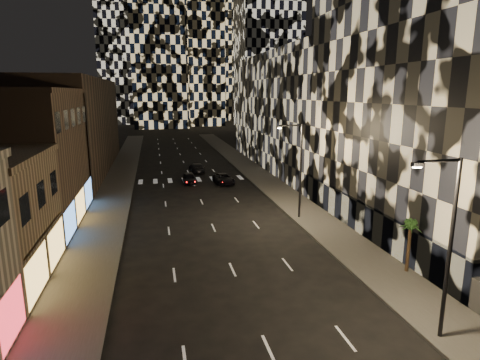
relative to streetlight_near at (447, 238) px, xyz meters
name	(u,v)px	position (x,y,z in m)	size (l,w,h in m)	color
sidewalk_left	(118,182)	(-18.35, 40.00, -5.28)	(4.00, 120.00, 0.15)	#47443F
sidewalk_right	(260,176)	(1.65, 40.00, -5.28)	(4.00, 120.00, 0.15)	#47443F
curb_left	(134,182)	(-16.25, 40.00, -5.28)	(0.20, 120.00, 0.15)	#4C4C47
curb_right	(246,177)	(-0.45, 40.00, -5.28)	(0.20, 120.00, 0.15)	#4C4C47
retail_brown	(18,161)	(-25.35, 23.50, 0.65)	(10.00, 15.00, 12.00)	#4E3B2C
retail_filler_left	(72,126)	(-25.35, 50.00, 1.65)	(10.00, 40.00, 14.00)	#4E3B2C
midrise_right	(453,105)	(11.65, 14.50, 5.65)	(16.00, 25.00, 22.00)	#232326
midrise_base	(363,218)	(3.95, 14.50, -3.85)	(0.60, 25.00, 3.00)	#383838
midrise_filler_right	(309,111)	(11.65, 47.00, 3.65)	(16.00, 40.00, 18.00)	#232326
streetlight_near	(447,238)	(0.00, 0.00, 0.00)	(2.55, 0.25, 9.00)	black
streetlight_far	(298,164)	(0.00, 20.00, 0.00)	(2.55, 0.25, 9.00)	black
car_dark_midlane	(189,178)	(-8.85, 37.68, -4.64)	(1.69, 4.21, 1.43)	black
car_dark_oncoming	(197,168)	(-7.02, 45.29, -4.66)	(1.95, 4.79, 1.39)	black
car_dark_rightlane	(224,179)	(-4.35, 36.50, -4.69)	(2.21, 4.79, 1.33)	black
palm_tree	(410,229)	(3.15, 7.00, -2.18)	(1.87, 1.83, 3.66)	#47331E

